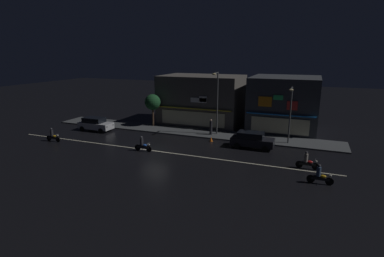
% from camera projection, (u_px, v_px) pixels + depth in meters
% --- Properties ---
extents(ground_plane, '(140.00, 140.00, 0.00)m').
position_uv_depth(ground_plane, '(155.00, 151.00, 30.24)').
color(ground_plane, black).
extents(lane_divider_stripe, '(34.38, 0.16, 0.01)m').
position_uv_depth(lane_divider_stripe, '(155.00, 151.00, 30.24)').
color(lane_divider_stripe, beige).
rests_on(lane_divider_stripe, ground).
extents(sidewalk_far, '(36.19, 3.89, 0.14)m').
position_uv_depth(sidewalk_far, '(186.00, 131.00, 37.53)').
color(sidewalk_far, '#424447').
rests_on(sidewalk_far, ground).
extents(storefront_left_block, '(8.16, 8.27, 6.64)m').
position_uv_depth(storefront_left_block, '(284.00, 103.00, 38.24)').
color(storefront_left_block, '#383A3F').
rests_on(storefront_left_block, ground).
extents(storefront_center_block, '(10.79, 7.31, 6.54)m').
position_uv_depth(storefront_center_block, '(202.00, 99.00, 41.73)').
color(storefront_center_block, '#56514C').
rests_on(storefront_center_block, ground).
extents(streetlamp_west, '(0.44, 1.64, 7.28)m').
position_uv_depth(streetlamp_west, '(217.00, 98.00, 34.89)').
color(streetlamp_west, '#47494C').
rests_on(streetlamp_west, sidewalk_far).
extents(streetlamp_mid, '(0.44, 1.64, 6.00)m').
position_uv_depth(streetlamp_mid, '(290.00, 110.00, 31.39)').
color(streetlamp_mid, '#47494C').
rests_on(streetlamp_mid, sidewalk_far).
extents(pedestrian_on_sidewalk, '(0.33, 0.33, 1.85)m').
position_uv_depth(pedestrian_on_sidewalk, '(211.00, 127.00, 35.57)').
color(pedestrian_on_sidewalk, '#232328').
rests_on(pedestrian_on_sidewalk, sidewalk_far).
extents(street_tree, '(2.05, 2.05, 4.18)m').
position_uv_depth(street_tree, '(153.00, 102.00, 39.36)').
color(street_tree, '#473323').
rests_on(street_tree, sidewalk_far).
extents(parked_car_near_kerb, '(4.30, 1.98, 1.67)m').
position_uv_depth(parked_car_near_kerb, '(252.00, 140.00, 31.01)').
color(parked_car_near_kerb, black).
rests_on(parked_car_near_kerb, ground).
extents(parked_car_trailing, '(4.30, 1.98, 1.67)m').
position_uv_depth(parked_car_trailing, '(95.00, 124.00, 37.95)').
color(parked_car_trailing, silver).
rests_on(parked_car_trailing, ground).
extents(motorcycle_lead, '(1.90, 0.60, 1.52)m').
position_uv_depth(motorcycle_lead, '(53.00, 136.00, 33.35)').
color(motorcycle_lead, black).
rests_on(motorcycle_lead, ground).
extents(motorcycle_following, '(1.90, 0.60, 1.52)m').
position_uv_depth(motorcycle_following, '(307.00, 162.00, 25.48)').
color(motorcycle_following, black).
rests_on(motorcycle_following, ground).
extents(motorcycle_opposite_lane, '(1.90, 0.60, 1.52)m').
position_uv_depth(motorcycle_opposite_lane, '(143.00, 145.00, 30.07)').
color(motorcycle_opposite_lane, black).
rests_on(motorcycle_opposite_lane, ground).
extents(motorcycle_trailing_far, '(1.90, 0.60, 1.52)m').
position_uv_depth(motorcycle_trailing_far, '(320.00, 176.00, 22.53)').
color(motorcycle_trailing_far, black).
rests_on(motorcycle_trailing_far, ground).
extents(traffic_cone, '(0.36, 0.36, 0.55)m').
position_uv_depth(traffic_cone, '(211.00, 139.00, 33.42)').
color(traffic_cone, orange).
rests_on(traffic_cone, ground).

